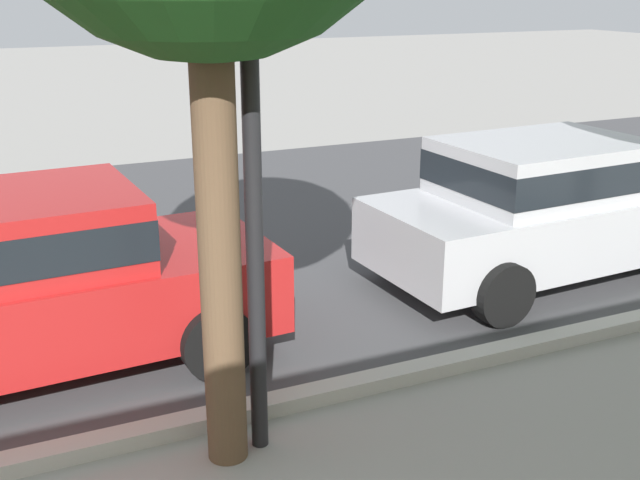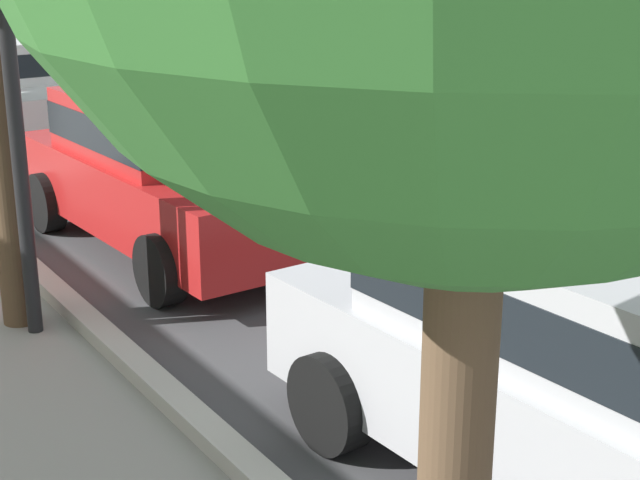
{
  "view_description": "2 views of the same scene",
  "coord_description": "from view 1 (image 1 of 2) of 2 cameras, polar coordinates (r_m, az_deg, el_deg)",
  "views": [
    {
      "loc": [
        0.6,
        -2.1,
        3.19
      ],
      "look_at": [
        3.56,
        4.4,
        0.8
      ],
      "focal_mm": 43.71,
      "sensor_mm": 36.0,
      "label": 1
    },
    {
      "loc": [
        9.52,
        0.52,
        3.08
      ],
      "look_at": [
        3.56,
        4.4,
        0.8
      ],
      "focal_mm": 54.15,
      "sensor_mm": 36.0,
      "label": 2
    }
  ],
  "objects": [
    {
      "name": "parked_car_red",
      "position": [
        6.92,
        -21.08,
        -2.67
      ],
      "size": [
        4.18,
        2.08,
        1.56
      ],
      "color": "#B21E1E",
      "rests_on": "ground"
    },
    {
      "name": "parked_car_silver",
      "position": [
        8.97,
        16.27,
        2.55
      ],
      "size": [
        4.18,
        2.08,
        1.56
      ],
      "color": "#B7B7BC",
      "rests_on": "ground"
    },
    {
      "name": "lamp_post",
      "position": [
        4.94,
        -5.13,
        10.99
      ],
      "size": [
        0.32,
        0.32,
        3.9
      ],
      "color": "black",
      "rests_on": "ground"
    }
  ]
}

